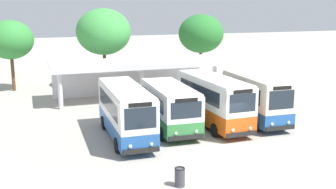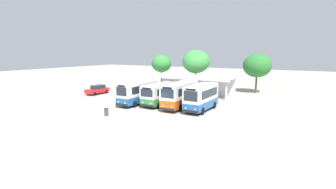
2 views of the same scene
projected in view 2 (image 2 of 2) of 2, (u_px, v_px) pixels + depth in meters
name	position (u px, v px, depth m)	size (l,w,h in m)	color
ground_plane	(154.00, 114.00, 29.79)	(180.00, 180.00, 0.00)	#A39E93
city_bus_nearest_orange	(139.00, 91.00, 35.81)	(2.37, 7.86, 3.31)	black
city_bus_second_in_row	(160.00, 93.00, 34.95)	(2.64, 6.82, 3.02)	black
city_bus_middle_cream	(180.00, 94.00, 33.35)	(2.49, 7.83, 3.42)	black
city_bus_fourth_amber	(201.00, 96.00, 31.57)	(2.45, 6.61, 3.38)	black
parked_car_flank	(97.00, 90.00, 44.15)	(1.97, 4.40, 1.62)	black
terminal_canopy	(193.00, 80.00, 43.72)	(14.88, 4.84, 3.40)	silver
waiting_chair_end_by_column	(182.00, 91.00, 44.18)	(0.46, 0.46, 0.86)	slate
waiting_chair_second_from_end	(184.00, 92.00, 43.86)	(0.46, 0.46, 0.86)	slate
waiting_chair_middle_seat	(187.00, 92.00, 43.64)	(0.46, 0.46, 0.86)	slate
waiting_chair_fourth_seat	(190.00, 92.00, 43.41)	(0.46, 0.46, 0.86)	slate
waiting_chair_fifth_seat	(193.00, 92.00, 43.07)	(0.46, 0.46, 0.86)	slate
waiting_chair_far_end_seat	(196.00, 92.00, 42.90)	(0.46, 0.46, 0.86)	slate
roadside_tree_behind_canopy	(196.00, 62.00, 48.56)	(5.41, 5.41, 7.94)	brown
roadside_tree_east_of_canopy	(257.00, 66.00, 44.70)	(5.07, 5.07, 7.23)	brown
roadside_tree_west_of_canopy	(161.00, 64.00, 54.05)	(4.39, 4.39, 6.84)	brown
litter_bin_apron	(106.00, 112.00, 29.16)	(0.49, 0.49, 0.90)	#3F3F47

